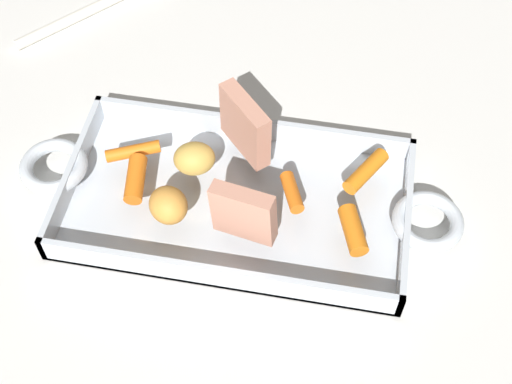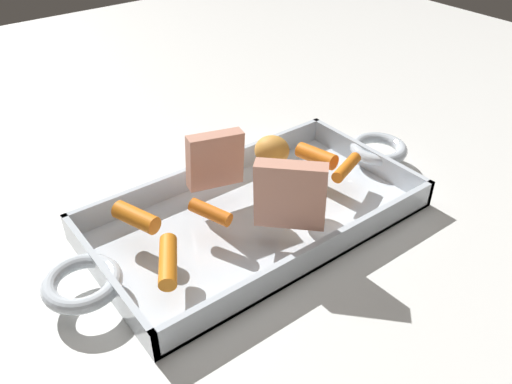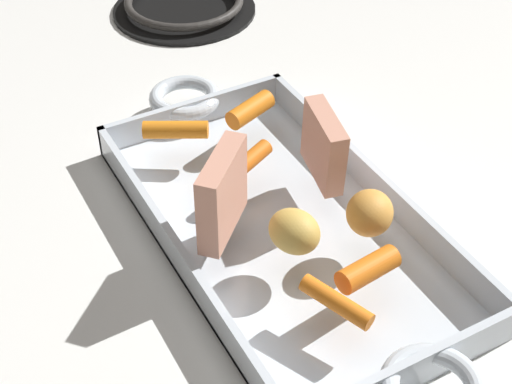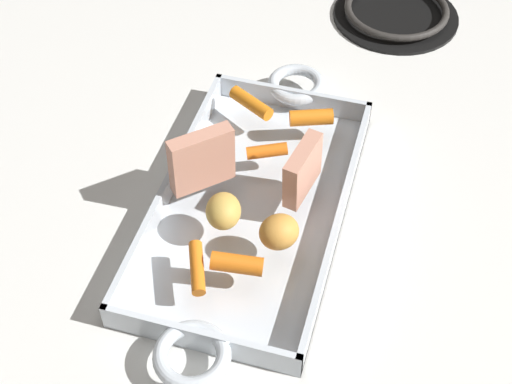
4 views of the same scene
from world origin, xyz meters
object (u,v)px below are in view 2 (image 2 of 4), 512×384
at_px(baby_carrot_northwest, 317,156).
at_px(baby_carrot_northeast, 347,167).
at_px(roasting_dish, 256,214).
at_px(baby_carrot_long, 168,261).
at_px(roast_slice_thick, 292,194).
at_px(baby_carrot_southeast, 212,214).
at_px(potato_near_roast, 272,150).
at_px(roast_slice_outer, 215,160).
at_px(potato_corner, 299,178).
at_px(baby_carrot_center_left, 136,217).

distance_m(baby_carrot_northwest, baby_carrot_northeast, 0.04).
height_order(roasting_dish, baby_carrot_northwest, baby_carrot_northwest).
bearing_deg(roasting_dish, baby_carrot_long, 16.83).
xyz_separation_m(roast_slice_thick, baby_carrot_long, (0.14, -0.02, -0.03)).
bearing_deg(roasting_dish, roast_slice_thick, 91.70).
height_order(roast_slice_thick, baby_carrot_southeast, roast_slice_thick).
bearing_deg(baby_carrot_northwest, roasting_dish, 7.70).
xyz_separation_m(roasting_dish, baby_carrot_northeast, (-0.12, 0.02, 0.03)).
bearing_deg(roast_slice_thick, potato_near_roast, -119.20).
xyz_separation_m(roast_slice_outer, potato_corner, (-0.07, 0.07, -0.02)).
relative_size(baby_carrot_long, potato_near_roast, 1.44).
xyz_separation_m(baby_carrot_long, potato_near_roast, (-0.20, -0.09, 0.01)).
bearing_deg(baby_carrot_northeast, potato_near_roast, -50.02).
distance_m(roast_slice_outer, baby_carrot_southeast, 0.07).
xyz_separation_m(roasting_dish, baby_carrot_center_left, (0.13, -0.04, 0.03)).
bearing_deg(baby_carrot_center_left, baby_carrot_long, 85.47).
bearing_deg(potato_near_roast, baby_carrot_northeast, 129.98).
relative_size(roast_slice_thick, potato_near_roast, 1.70).
bearing_deg(roasting_dish, baby_carrot_center_left, -16.05).
xyz_separation_m(baby_carrot_southeast, baby_carrot_center_left, (0.07, -0.04, 0.00)).
xyz_separation_m(potato_corner, potato_near_roast, (-0.01, -0.06, 0.00)).
xyz_separation_m(baby_carrot_northeast, potato_near_roast, (0.06, -0.07, 0.01)).
relative_size(roast_slice_outer, baby_carrot_center_left, 1.24).
distance_m(baby_carrot_long, potato_corner, 0.19).
relative_size(roasting_dish, baby_carrot_southeast, 10.20).
xyz_separation_m(roasting_dish, roast_slice_outer, (0.02, -0.05, 0.06)).
xyz_separation_m(baby_carrot_southeast, baby_carrot_northwest, (-0.17, -0.02, 0.00)).
bearing_deg(baby_carrot_northeast, roasting_dish, -11.41).
height_order(baby_carrot_northwest, baby_carrot_northeast, baby_carrot_northwest).
relative_size(roast_slice_outer, potato_near_roast, 1.50).
height_order(roasting_dish, roast_slice_outer, roast_slice_outer).
bearing_deg(roast_slice_outer, potato_corner, 133.94).
relative_size(roast_slice_outer, baby_carrot_northeast, 1.08).
height_order(roasting_dish, baby_carrot_long, baby_carrot_long).
height_order(roast_slice_thick, baby_carrot_long, roast_slice_thick).
bearing_deg(baby_carrot_southeast, potato_corner, 171.96).
height_order(baby_carrot_southeast, potato_near_roast, potato_near_roast).
height_order(roast_slice_outer, roast_slice_thick, roast_slice_thick).
height_order(baby_carrot_northwest, potato_corner, potato_corner).
relative_size(roast_slice_thick, baby_carrot_long, 1.18).
bearing_deg(baby_carrot_northwest, potato_corner, 29.66).
relative_size(roast_slice_thick, baby_carrot_northwest, 1.37).
bearing_deg(potato_corner, baby_carrot_southeast, -8.04).
bearing_deg(baby_carrot_northeast, roast_slice_outer, -28.65).
height_order(baby_carrot_northwest, potato_near_roast, potato_near_roast).
distance_m(baby_carrot_southeast, baby_carrot_center_left, 0.08).
bearing_deg(potato_near_roast, potato_corner, 79.46).
bearing_deg(baby_carrot_long, baby_carrot_northwest, -167.08).
bearing_deg(baby_carrot_center_left, baby_carrot_northwest, 174.42).
xyz_separation_m(roast_slice_outer, baby_carrot_center_left, (0.11, 0.01, -0.02)).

